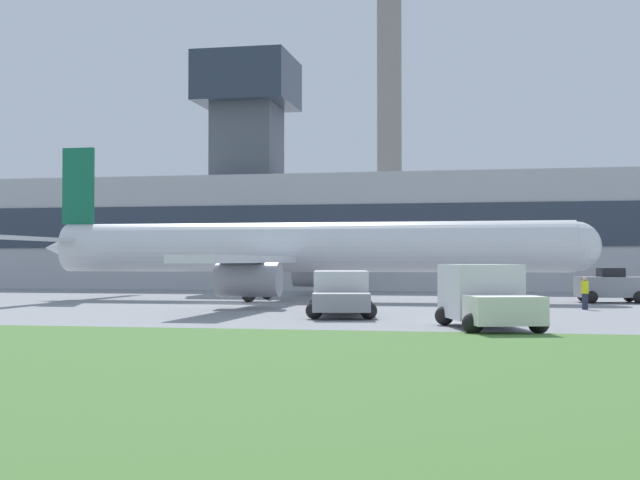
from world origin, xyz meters
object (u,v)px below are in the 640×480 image
(pushback_tug, at_px, (611,287))
(baggage_truck, at_px, (485,297))
(airplane, at_px, (299,249))
(ground_crew_person, at_px, (585,293))
(fuel_truck, at_px, (341,293))

(pushback_tug, relative_size, baggage_truck, 0.63)
(airplane, distance_m, pushback_tug, 17.85)
(baggage_truck, height_order, ground_crew_person, baggage_truck)
(airplane, xyz_separation_m, pushback_tug, (17.66, 1.43, -2.15))
(baggage_truck, xyz_separation_m, fuel_truck, (-6.20, 6.39, -0.14))
(pushback_tug, height_order, baggage_truck, baggage_truck)
(pushback_tug, xyz_separation_m, baggage_truck, (-6.75, -20.68, 0.23))
(fuel_truck, relative_size, ground_crew_person, 4.07)
(pushback_tug, relative_size, fuel_truck, 0.61)
(pushback_tug, height_order, ground_crew_person, pushback_tug)
(airplane, xyz_separation_m, ground_crew_person, (15.54, -6.16, -2.22))
(pushback_tug, distance_m, ground_crew_person, 7.89)
(pushback_tug, bearing_deg, fuel_truck, -132.20)
(baggage_truck, bearing_deg, pushback_tug, 71.92)
(baggage_truck, bearing_deg, airplane, 119.56)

